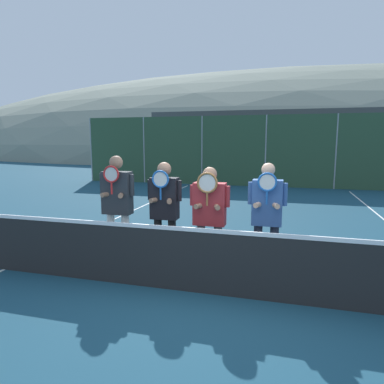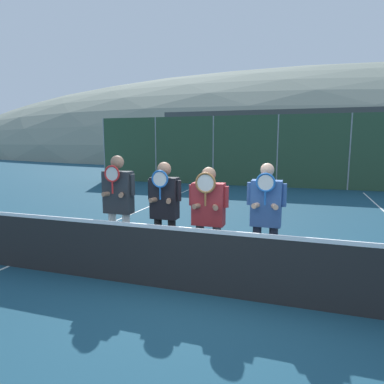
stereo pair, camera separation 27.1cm
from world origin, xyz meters
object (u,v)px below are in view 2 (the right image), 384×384
Objects in this scene: player_center_left at (164,206)px; car_far_left at (186,161)px; player_leftmost at (118,200)px; player_rightmost at (266,213)px; car_left_of_center at (278,163)px; player_center_right at (208,212)px.

car_far_left is (-4.46, 13.97, -0.14)m from player_center_left.
car_far_left is at bearing 104.54° from player_leftmost.
car_far_left is (-6.09, 13.99, -0.13)m from player_rightmost.
player_rightmost is (2.45, 0.03, -0.07)m from player_leftmost.
player_leftmost is 2.46m from player_rightmost.
player_center_left is at bearing -93.20° from car_left_of_center.
player_leftmost reaches higher than car_left_of_center.
player_leftmost is 14.48m from car_far_left.
player_leftmost is 1.60m from player_center_right.
player_center_right is (0.77, -0.10, -0.03)m from player_center_left.
car_left_of_center reaches higher than player_center_left.
player_leftmost is at bearing -75.46° from car_far_left.
player_center_left is 0.38× the size of car_left_of_center.
player_center_right is (1.59, -0.05, -0.08)m from player_leftmost.
player_rightmost is 15.26m from car_far_left.
player_leftmost is 1.05× the size of player_center_left.
car_far_left is at bearing 110.39° from player_center_right.
player_center_left is (0.82, 0.05, -0.06)m from player_leftmost.
player_leftmost is at bearing -179.41° from player_rightmost.
player_leftmost reaches higher than player_center_right.
player_leftmost is 0.83m from player_center_left.
player_rightmost reaches higher than player_center_right.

